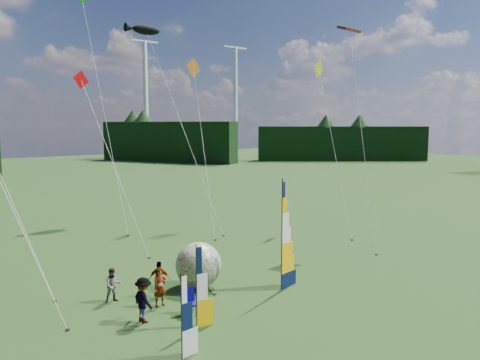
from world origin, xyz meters
TOP-DOWN VIEW (x-y plane):
  - ground at (0.00, 0.00)m, footprint 220.00×220.00m
  - treeline_ring at (0.00, 0.00)m, footprint 210.00×210.00m
  - turbine_left at (70.00, 95.00)m, footprint 8.00×1.20m
  - turbine_right at (45.00, 102.00)m, footprint 8.00×1.20m
  - feather_banner_main at (0.97, 3.23)m, footprint 1.42×0.36m
  - side_banner_left at (-4.66, 2.17)m, footprint 0.93×0.23m
  - side_banner_far at (-6.42, 0.42)m, footprint 0.88×0.16m
  - bol_inflatable at (-1.98, 6.07)m, footprint 2.92×2.92m
  - spectator_a at (-4.66, 5.12)m, footprint 0.65×0.44m
  - spectator_b at (-6.09, 6.90)m, footprint 0.82×0.50m
  - spectator_c at (-6.02, 4.03)m, footprint 0.56×1.24m
  - spectator_d at (-4.08, 6.22)m, footprint 1.01×0.92m
  - camp_chair at (-4.21, 3.48)m, footprint 0.86×0.86m
  - kite_whale at (5.87, 20.45)m, footprint 9.65×16.59m
  - kite_parafoil at (11.46, 6.58)m, footprint 7.88×9.56m
  - small_kite_red at (-1.84, 16.39)m, footprint 5.53×11.03m
  - small_kite_orange at (5.86, 17.10)m, footprint 7.61×11.16m
  - small_kite_yellow at (13.37, 10.54)m, footprint 7.98×10.20m
  - small_kite_green at (0.39, 23.06)m, footprint 5.21×12.02m

SIDE VIEW (x-z plane):
  - ground at x=0.00m, z-range 0.00..0.00m
  - camp_chair at x=-4.21m, z-range 0.00..1.15m
  - spectator_b at x=-6.09m, z-range 0.00..1.57m
  - spectator_d at x=-4.08m, z-range 0.00..1.67m
  - spectator_a at x=-4.66m, z-range 0.00..1.73m
  - spectator_c at x=-6.02m, z-range 0.00..1.87m
  - bol_inflatable at x=-1.98m, z-range 0.00..2.27m
  - side_banner_far at x=-6.42m, z-range 0.00..2.93m
  - side_banner_left at x=-4.66m, z-range 0.00..3.30m
  - feather_banner_main at x=0.97m, z-range 0.00..5.32m
  - treeline_ring at x=0.00m, z-range 0.00..8.00m
  - small_kite_red at x=-1.84m, z-range 0.00..12.30m
  - small_kite_yellow at x=13.37m, z-range 0.00..13.83m
  - small_kite_orange at x=5.86m, z-range 0.00..14.05m
  - kite_parafoil at x=11.46m, z-range 0.00..16.61m
  - kite_whale at x=5.87m, z-range 0.00..18.23m
  - small_kite_green at x=0.39m, z-range 0.00..20.04m
  - turbine_left at x=70.00m, z-range 0.00..30.00m
  - turbine_right at x=45.00m, z-range 0.00..30.00m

